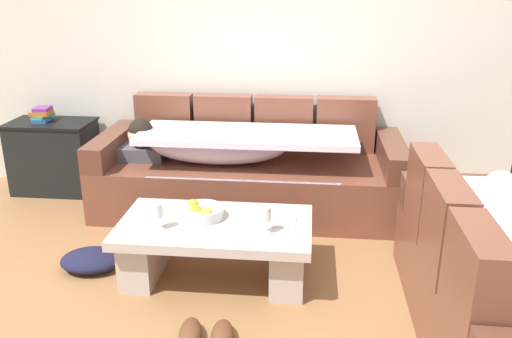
% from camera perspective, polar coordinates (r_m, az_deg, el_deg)
% --- Properties ---
extents(ground_plane, '(14.00, 14.00, 0.00)m').
position_cam_1_polar(ground_plane, '(3.07, -1.37, -16.50)').
color(ground_plane, '#8C5F3A').
extents(back_wall, '(9.00, 0.10, 2.70)m').
position_cam_1_polar(back_wall, '(4.64, 1.96, 13.90)').
color(back_wall, silver).
rests_on(back_wall, ground_plane).
extents(couch_along_wall, '(2.45, 0.92, 0.88)m').
position_cam_1_polar(couch_along_wall, '(4.37, -1.29, -0.19)').
color(couch_along_wall, brown).
rests_on(couch_along_wall, ground_plane).
extents(couch_near_window, '(0.92, 1.85, 0.88)m').
position_cam_1_polar(couch_near_window, '(3.05, 25.68, -11.36)').
color(couch_near_window, brown).
rests_on(couch_near_window, ground_plane).
extents(coffee_table, '(1.20, 0.68, 0.38)m').
position_cam_1_polar(coffee_table, '(3.41, -4.34, -7.87)').
color(coffee_table, '#B7ACA5').
rests_on(coffee_table, ground_plane).
extents(fruit_bowl, '(0.28, 0.28, 0.10)m').
position_cam_1_polar(fruit_bowl, '(3.40, -5.92, -4.59)').
color(fruit_bowl, silver).
rests_on(fruit_bowl, coffee_table).
extents(wine_glass_near_left, '(0.07, 0.07, 0.17)m').
position_cam_1_polar(wine_glass_near_left, '(3.26, -10.50, -4.46)').
color(wine_glass_near_left, silver).
rests_on(wine_glass_near_left, coffee_table).
extents(wine_glass_near_right, '(0.07, 0.07, 0.17)m').
position_cam_1_polar(wine_glass_near_right, '(3.16, 1.03, -4.92)').
color(wine_glass_near_right, silver).
rests_on(wine_glass_near_right, coffee_table).
extents(open_magazine, '(0.28, 0.22, 0.01)m').
position_cam_1_polar(open_magazine, '(3.37, 1.90, -5.40)').
color(open_magazine, white).
rests_on(open_magazine, coffee_table).
extents(side_cabinet, '(0.72, 0.44, 0.64)m').
position_cam_1_polar(side_cabinet, '(5.09, -20.73, 1.27)').
color(side_cabinet, black).
rests_on(side_cabinet, ground_plane).
extents(book_stack_on_cabinet, '(0.18, 0.21, 0.13)m').
position_cam_1_polar(book_stack_on_cabinet, '(5.02, -21.90, 5.44)').
color(book_stack_on_cabinet, '#2D569E').
rests_on(book_stack_on_cabinet, side_cabinet).
extents(pair_of_shoes, '(0.33, 0.29, 0.09)m').
position_cam_1_polar(pair_of_shoes, '(2.94, -5.32, -17.25)').
color(pair_of_shoes, '#59331E').
rests_on(pair_of_shoes, ground_plane).
extents(crumpled_garment, '(0.43, 0.36, 0.12)m').
position_cam_1_polar(crumpled_garment, '(3.73, -17.20, -9.26)').
color(crumpled_garment, '#191933').
rests_on(crumpled_garment, ground_plane).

